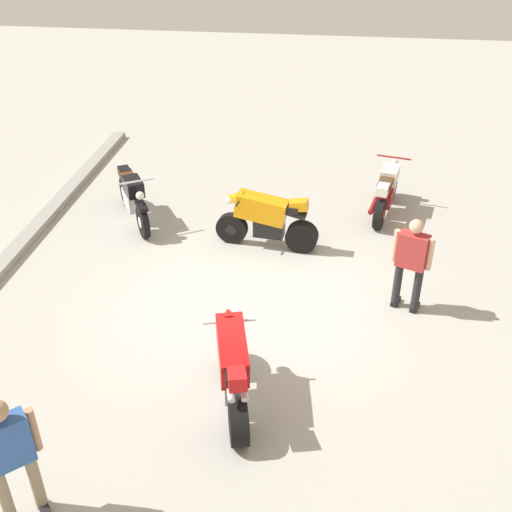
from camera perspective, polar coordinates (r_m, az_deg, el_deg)
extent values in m
plane|color=#ADAAA3|center=(10.23, -0.21, -4.34)|extent=(40.00, 40.00, 0.00)
cylinder|color=black|center=(11.75, -2.24, 2.59)|extent=(0.23, 0.61, 0.60)
cylinder|color=black|center=(11.48, 4.25, 1.78)|extent=(0.29, 0.62, 0.60)
cylinder|color=black|center=(11.75, -2.24, 2.59)|extent=(0.20, 0.23, 0.21)
cylinder|color=black|center=(11.48, 4.25, 1.78)|extent=(0.20, 0.23, 0.21)
cube|color=black|center=(11.54, 1.21, 2.60)|extent=(0.34, 0.59, 0.32)
cube|color=orange|center=(11.38, 0.50, 4.44)|extent=(0.47, 1.02, 0.57)
cone|color=orange|center=(11.43, -2.04, 5.40)|extent=(0.38, 0.39, 0.39)
cube|color=black|center=(11.27, 2.48, 4.53)|extent=(0.33, 0.63, 0.12)
cube|color=orange|center=(11.18, 4.00, 4.71)|extent=(0.26, 0.37, 0.23)
cylinder|color=black|center=(11.34, 3.79, 4.11)|extent=(0.13, 0.40, 0.17)
cylinder|color=black|center=(11.20, 3.64, 3.74)|extent=(0.13, 0.40, 0.17)
cylinder|color=black|center=(11.39, -1.36, 5.42)|extent=(0.70, 0.11, 0.04)
sphere|color=silver|center=(11.47, -2.42, 5.22)|extent=(0.16, 0.16, 0.16)
cylinder|color=black|center=(8.83, -2.48, -8.72)|extent=(0.62, 0.31, 0.60)
cylinder|color=black|center=(7.85, -1.63, -15.10)|extent=(0.64, 0.37, 0.60)
cylinder|color=silver|center=(8.83, -2.48, -8.72)|extent=(0.25, 0.23, 0.21)
cylinder|color=silver|center=(7.85, -1.63, -15.10)|extent=(0.25, 0.23, 0.21)
cube|color=silver|center=(8.22, -2.06, -11.46)|extent=(0.61, 0.41, 0.32)
cube|color=red|center=(8.07, -2.22, -8.67)|extent=(1.05, 0.60, 0.57)
cone|color=red|center=(8.38, -2.55, -5.59)|extent=(0.43, 0.42, 0.39)
cube|color=black|center=(7.72, -1.96, -10.19)|extent=(0.65, 0.40, 0.12)
cube|color=red|center=(7.45, -1.76, -11.27)|extent=(0.39, 0.30, 0.23)
cylinder|color=silver|center=(7.61, -1.16, -11.95)|extent=(0.41, 0.19, 0.17)
cylinder|color=silver|center=(7.60, -2.39, -12.05)|extent=(0.41, 0.19, 0.17)
cylinder|color=silver|center=(8.25, -2.47, -6.06)|extent=(0.21, 0.69, 0.04)
sphere|color=silver|center=(8.47, -2.59, -5.53)|extent=(0.16, 0.16, 0.16)
cylinder|color=black|center=(13.68, 12.40, 6.28)|extent=(0.62, 0.29, 0.60)
cylinder|color=black|center=(12.48, 11.32, 3.81)|extent=(0.62, 0.29, 0.60)
cylinder|color=maroon|center=(13.68, 12.40, 6.28)|extent=(0.25, 0.22, 0.21)
cylinder|color=maroon|center=(12.48, 11.32, 3.81)|extent=(0.25, 0.22, 0.21)
cube|color=maroon|center=(12.99, 11.89, 5.41)|extent=(0.61, 0.40, 0.32)
cube|color=white|center=(13.00, 12.24, 7.35)|extent=(0.62, 0.44, 0.30)
cube|color=white|center=(13.54, 12.56, 7.54)|extent=(0.46, 0.25, 0.08)
cube|color=#4C331E|center=(12.58, 11.89, 6.65)|extent=(0.64, 0.39, 0.12)
cube|color=white|center=(12.32, 11.63, 6.02)|extent=(0.36, 0.29, 0.18)
cylinder|color=maroon|center=(12.67, 10.78, 4.59)|extent=(0.57, 0.23, 0.16)
cylinder|color=maroon|center=(13.20, 12.62, 8.88)|extent=(0.19, 0.69, 0.04)
sphere|color=silver|center=(13.48, 12.68, 8.43)|extent=(0.16, 0.16, 0.16)
cylinder|color=black|center=(12.11, -10.38, 3.12)|extent=(0.61, 0.43, 0.64)
cylinder|color=black|center=(13.38, -11.94, 5.84)|extent=(0.61, 0.43, 0.64)
cylinder|color=silver|center=(12.11, -10.38, 3.12)|extent=(0.26, 0.24, 0.22)
cylinder|color=silver|center=(13.38, -11.94, 5.84)|extent=(0.26, 0.24, 0.22)
cube|color=silver|center=(12.74, -11.30, 5.04)|extent=(0.62, 0.53, 0.32)
cube|color=black|center=(12.39, -11.27, 6.31)|extent=(0.64, 0.56, 0.30)
cube|color=black|center=(11.95, -10.54, 4.59)|extent=(0.46, 0.36, 0.08)
cube|color=#4C2D19|center=(12.79, -11.76, 7.18)|extent=(0.65, 0.53, 0.12)
cube|color=black|center=(13.06, -12.05, 7.59)|extent=(0.39, 0.35, 0.18)
cylinder|color=silver|center=(13.15, -10.97, 5.70)|extent=(0.53, 0.38, 0.16)
cylinder|color=silver|center=(11.99, -11.02, 6.78)|extent=(0.39, 0.62, 0.04)
sphere|color=silver|center=(11.88, -10.66, 5.50)|extent=(0.16, 0.16, 0.16)
cylinder|color=#262628|center=(10.13, 14.61, -3.10)|extent=(0.17, 0.17, 0.81)
cube|color=black|center=(10.39, 14.44, -4.59)|extent=(0.28, 0.19, 0.08)
cylinder|color=#262628|center=(10.19, 12.90, -2.61)|extent=(0.17, 0.17, 0.81)
cube|color=black|center=(10.45, 12.77, -4.10)|extent=(0.28, 0.19, 0.08)
cube|color=#B23333|center=(9.79, 14.26, 0.48)|extent=(0.38, 0.51, 0.57)
cylinder|color=#D8AD8C|center=(9.73, 15.79, 0.15)|extent=(0.12, 0.12, 0.54)
cylinder|color=#D8AD8C|center=(9.84, 12.77, 0.98)|extent=(0.12, 0.12, 0.54)
sphere|color=#D8AD8C|center=(9.59, 14.59, 2.66)|extent=(0.22, 0.22, 0.22)
cylinder|color=gray|center=(7.50, -22.18, -19.88)|extent=(0.18, 0.18, 0.84)
cylinder|color=gray|center=(7.52, -19.64, -19.03)|extent=(0.18, 0.18, 0.84)
cube|color=black|center=(7.77, -18.96, -21.14)|extent=(0.26, 0.25, 0.08)
cube|color=#3359A5|center=(6.99, -22.06, -15.69)|extent=(0.48, 0.50, 0.60)
cylinder|color=tan|center=(6.99, -19.83, -14.84)|extent=(0.13, 0.13, 0.56)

